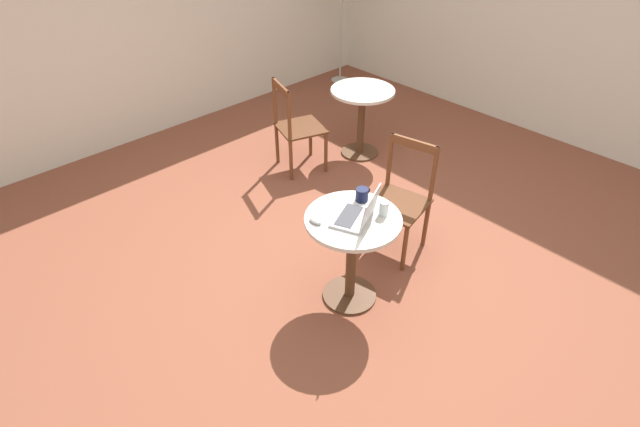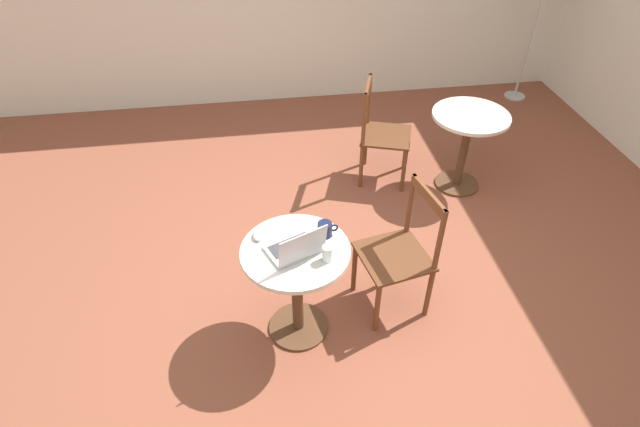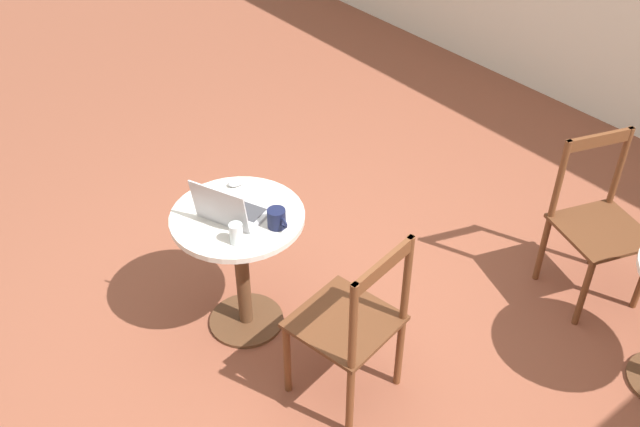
# 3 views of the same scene
# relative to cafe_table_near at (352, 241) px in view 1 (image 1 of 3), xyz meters

# --- Properties ---
(ground_plane) EXTENTS (16.00, 16.00, 0.00)m
(ground_plane) POSITION_rel_cafe_table_near_xyz_m (0.31, 0.20, -0.54)
(ground_plane) COLOR brown
(wall_back) EXTENTS (9.40, 0.06, 2.70)m
(wall_back) POSITION_rel_cafe_table_near_xyz_m (0.31, 3.43, 0.81)
(wall_back) COLOR silver
(wall_back) RESTS_ON ground_plane
(wall_side) EXTENTS (0.06, 9.40, 2.70)m
(wall_side) POSITION_rel_cafe_table_near_xyz_m (3.54, 0.20, 0.81)
(wall_side) COLOR silver
(wall_side) RESTS_ON ground_plane
(cafe_table_near) EXTENTS (0.66, 0.66, 0.73)m
(cafe_table_near) POSITION_rel_cafe_table_near_xyz_m (0.00, 0.00, 0.00)
(cafe_table_near) COLOR #51331E
(cafe_table_near) RESTS_ON ground_plane
(cafe_table_mid) EXTENTS (0.66, 0.66, 0.73)m
(cafe_table_mid) POSITION_rel_cafe_table_near_xyz_m (1.65, 1.42, 0.00)
(cafe_table_mid) COLOR #51331E
(cafe_table_mid) RESTS_ON ground_plane
(chair_near_right) EXTENTS (0.51, 0.51, 0.94)m
(chair_near_right) POSITION_rel_cafe_table_near_xyz_m (0.70, 0.14, -0.08)
(chair_near_right) COLOR brown
(chair_near_right) RESTS_ON ground_plane
(chair_mid_left) EXTENTS (0.55, 0.55, 0.94)m
(chair_mid_left) POSITION_rel_cafe_table_near_xyz_m (0.95, 1.65, -0.08)
(chair_mid_left) COLOR brown
(chair_mid_left) RESTS_ON ground_plane
(laptop) EXTENTS (0.38, 0.35, 0.23)m
(laptop) POSITION_rel_cafe_table_near_xyz_m (0.00, -0.03, 0.24)
(laptop) COLOR #B7B7BC
(laptop) RESTS_ON cafe_table_near
(mouse) EXTENTS (0.06, 0.10, 0.03)m
(mouse) POSITION_rel_cafe_table_near_xyz_m (-0.21, 0.14, 0.21)
(mouse) COLOR #B7B7BC
(mouse) RESTS_ON cafe_table_near
(mug) EXTENTS (0.13, 0.09, 0.09)m
(mug) POSITION_rel_cafe_table_near_xyz_m (0.19, 0.10, 0.24)
(mug) COLOR #141938
(mug) RESTS_ON cafe_table_near
(drinking_glass) EXTENTS (0.06, 0.06, 0.10)m
(drinking_glass) POSITION_rel_cafe_table_near_xyz_m (0.17, -0.11, 0.25)
(drinking_glass) COLOR silver
(drinking_glass) RESTS_ON cafe_table_near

